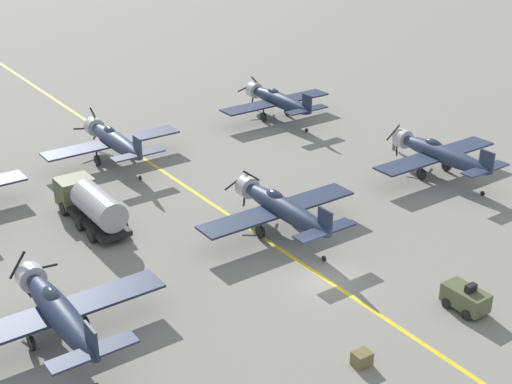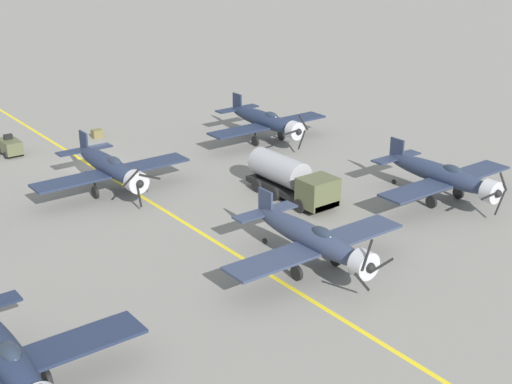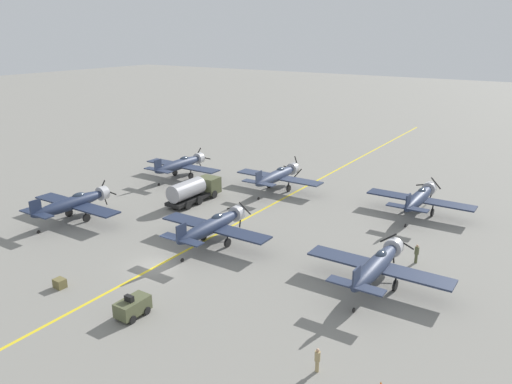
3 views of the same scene
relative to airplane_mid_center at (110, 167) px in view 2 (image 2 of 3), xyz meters
The scene contains 10 objects.
ground_plane 6.71m from the airplane_mid_center, 102.12° to the right, with size 400.00×400.00×0.00m, color gray.
taxiway_stripe 6.71m from the airplane_mid_center, 102.12° to the right, with size 0.30×160.00×0.01m, color yellow.
airplane_mid_center is the anchor object (origin of this frame).
airplane_far_center 18.82m from the airplane_mid_center, 101.28° to the left, with size 12.00×9.98×3.71m.
airplane_far_left 24.20m from the airplane_mid_center, 138.66° to the left, with size 12.00×9.98×3.65m.
airplane_mid_left 17.21m from the airplane_mid_center, 169.69° to the right, with size 12.00×9.98×3.65m.
airplane_far_right 24.24m from the airplane_mid_center, 53.58° to the left, with size 12.00×9.98×3.65m.
fuel_tanker 13.36m from the airplane_mid_center, 137.85° to the left, with size 2.68×8.00×2.98m.
tow_tractor 13.77m from the airplane_mid_center, 77.50° to the right, with size 1.57×2.60×1.79m.
supply_crate_by_tanker 14.70m from the airplane_mid_center, 110.92° to the right, with size 0.93×0.77×0.77m, color brown.
Camera 2 is at (22.58, 52.36, 19.36)m, focal length 50.00 mm.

